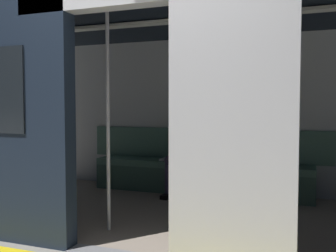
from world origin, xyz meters
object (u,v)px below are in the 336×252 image
object	(u,v)px
handbag	(212,156)
book	(167,159)
train_car	(167,78)
bench_seat	(198,169)
person_seated	(185,146)
grab_pole_door	(108,120)

from	to	relation	value
handbag	book	bearing A→B (deg)	1.20
train_car	bench_seat	xyz separation A→B (m)	(-0.06, -1.09, -1.19)
train_car	person_seated	world-z (taller)	train_car
bench_seat	handbag	xyz separation A→B (m)	(-0.19, -0.04, 0.19)
handbag	train_car	bearing A→B (deg)	77.91
grab_pole_door	bench_seat	bearing A→B (deg)	-102.47
train_car	bench_seat	size ratio (longest dim) A/B	2.10
person_seated	handbag	xyz separation A→B (m)	(-0.37, -0.09, -0.14)
train_car	handbag	xyz separation A→B (m)	(-0.24, -1.13, -1.01)
book	grab_pole_door	bearing A→B (deg)	99.31
handbag	grab_pole_door	xyz separation A→B (m)	(0.58, 1.84, 0.56)
bench_seat	person_seated	xyz separation A→B (m)	(0.18, 0.05, 0.33)
bench_seat	grab_pole_door	bearing A→B (deg)	77.53
person_seated	book	distance (m)	0.37
person_seated	handbag	world-z (taller)	person_seated
handbag	book	distance (m)	0.66
book	handbag	bearing A→B (deg)	-171.87
train_car	person_seated	bearing A→B (deg)	-83.10
handbag	person_seated	bearing A→B (deg)	13.96
book	person_seated	bearing A→B (deg)	172.10
handbag	grab_pole_door	distance (m)	2.01
bench_seat	person_seated	distance (m)	0.38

